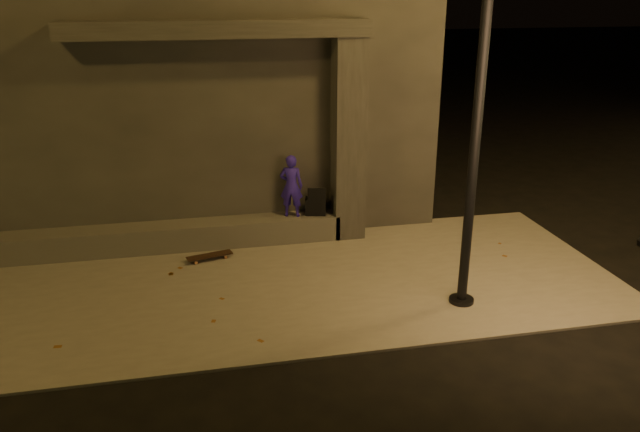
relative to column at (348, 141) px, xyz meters
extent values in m
plane|color=black|center=(-1.70, -3.75, -1.84)|extent=(120.00, 120.00, 0.00)
cube|color=slate|center=(-1.70, -1.75, -1.82)|extent=(11.00, 4.40, 0.04)
cube|color=#363331|center=(-2.70, 2.75, 0.76)|extent=(9.00, 5.00, 5.20)
cube|color=#57554F|center=(-3.20, 0.00, -1.58)|extent=(6.00, 0.55, 0.45)
cube|color=#363331|center=(0.00, 0.00, 0.00)|extent=(0.55, 0.55, 3.60)
cube|color=#363331|center=(-2.20, 0.05, 1.94)|extent=(5.00, 0.70, 0.28)
imported|color=#2C1BB3|center=(-1.04, 0.00, -0.78)|extent=(0.48, 0.39, 1.14)
cube|color=black|center=(-0.60, 0.00, -1.20)|extent=(0.42, 0.32, 0.31)
cube|color=black|center=(-0.60, 0.00, -0.93)|extent=(0.33, 0.12, 0.22)
cube|color=black|center=(-2.58, -0.65, -1.72)|extent=(0.80, 0.39, 0.02)
cylinder|color=#AC6E45|center=(-2.35, -0.51, -1.77)|extent=(0.06, 0.04, 0.05)
cylinder|color=#AC6E45|center=(-2.31, -0.66, -1.77)|extent=(0.06, 0.04, 0.05)
cylinder|color=#AC6E45|center=(-2.85, -0.64, -1.77)|extent=(0.06, 0.04, 0.05)
cylinder|color=#AC6E45|center=(-2.81, -0.79, -1.77)|extent=(0.06, 0.04, 0.05)
cube|color=#99999E|center=(-2.33, -0.59, -1.74)|extent=(0.09, 0.17, 0.02)
cube|color=#99999E|center=(-2.83, -0.71, -1.74)|extent=(0.09, 0.17, 0.02)
cylinder|color=black|center=(1.00, -2.94, 1.71)|extent=(0.14, 0.14, 7.10)
cylinder|color=black|center=(1.00, -2.94, -1.79)|extent=(0.36, 0.36, 0.10)
camera|label=1|loc=(-2.72, -10.55, 2.59)|focal=35.00mm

